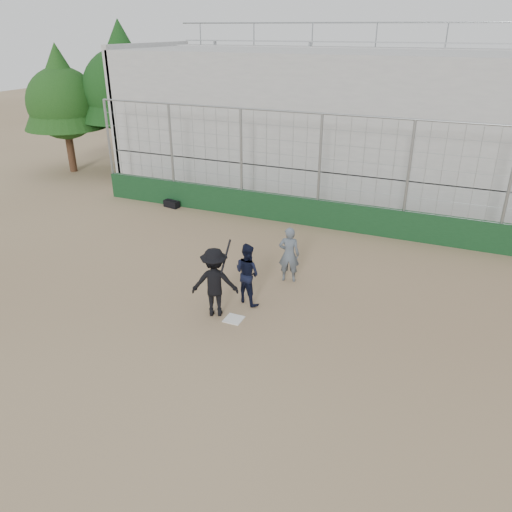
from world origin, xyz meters
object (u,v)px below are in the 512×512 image
at_px(catcher_crouched, 247,283).
at_px(umpire, 289,257).
at_px(batter_at_plate, 215,282).
at_px(equipment_bag, 172,204).

bearing_deg(catcher_crouched, umpire, 70.50).
relative_size(batter_at_plate, catcher_crouched, 1.71).
bearing_deg(equipment_bag, batter_at_plate, -50.56).
height_order(catcher_crouched, umpire, umpire).
bearing_deg(umpire, catcher_crouched, 58.18).
distance_m(batter_at_plate, umpire, 2.68).
bearing_deg(batter_at_plate, umpire, 66.62).
bearing_deg(batter_at_plate, equipment_bag, 129.44).
xyz_separation_m(catcher_crouched, umpire, (0.57, 1.61, 0.17)).
relative_size(catcher_crouched, equipment_bag, 1.65).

